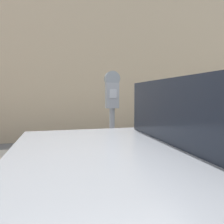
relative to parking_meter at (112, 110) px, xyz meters
name	(u,v)px	position (x,y,z in m)	size (l,w,h in m)	color
sidewalk	(90,166)	(-0.15, 1.09, -1.10)	(24.00, 2.80, 0.12)	#BCB7AD
building_facade	(77,48)	(-0.15, 3.90, 1.60)	(24.00, 0.30, 5.52)	tan
parking_meter	(112,110)	(0.00, 0.00, 0.00)	(0.20, 0.12, 1.55)	slate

